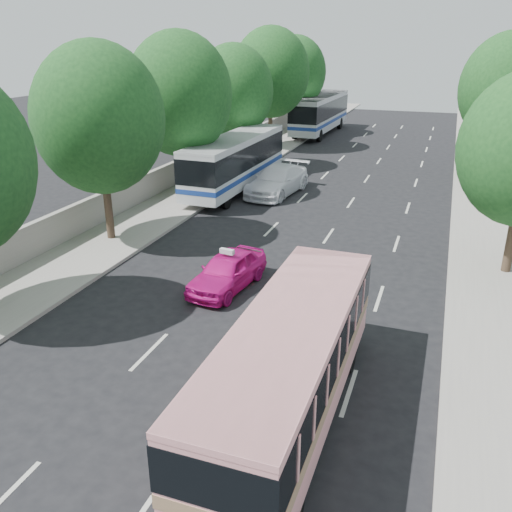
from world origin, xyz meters
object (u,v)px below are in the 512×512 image
at_px(pink_taxi, 227,271).
at_px(pink_bus, 290,359).
at_px(tour_coach_rear, 320,111).
at_px(tour_coach_front, 235,158).
at_px(white_pickup, 277,181).

bearing_deg(pink_taxi, pink_bus, -49.51).
bearing_deg(pink_bus, tour_coach_rear, 102.65).
bearing_deg(pink_taxi, tour_coach_front, 117.46).
xyz_separation_m(pink_taxi, white_pickup, (-2.22, 13.37, 0.13)).
bearing_deg(pink_taxi, tour_coach_rear, 105.08).
relative_size(pink_bus, white_pickup, 1.59).
relative_size(pink_bus, tour_coach_rear, 0.73).
xyz_separation_m(white_pickup, tour_coach_front, (-2.71, 0.02, 1.16)).
bearing_deg(white_pickup, tour_coach_front, -172.86).
bearing_deg(white_pickup, pink_taxi, -72.99).
distance_m(white_pickup, tour_coach_front, 2.94).
relative_size(pink_taxi, tour_coach_front, 0.37).
bearing_deg(white_pickup, pink_bus, -64.23).
bearing_deg(tour_coach_front, pink_bus, -63.82).
distance_m(pink_taxi, white_pickup, 13.55).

